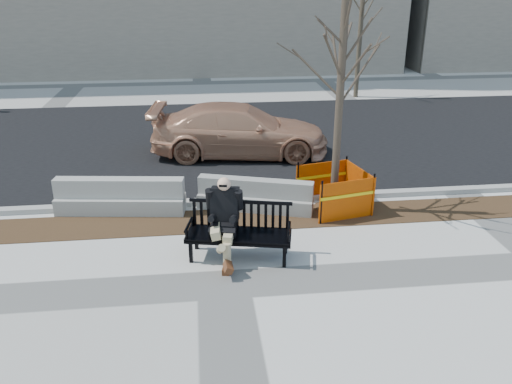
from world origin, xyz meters
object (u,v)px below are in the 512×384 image
(jersey_barrier_left, at_px, (122,212))
(jersey_barrier_right, at_px, (255,209))
(bench, at_px, (239,257))
(seated_man, at_px, (225,255))
(tree_fence, at_px, (333,209))
(sedan, at_px, (240,154))

(jersey_barrier_left, xyz_separation_m, jersey_barrier_right, (3.09, -0.21, 0.00))
(bench, relative_size, jersey_barrier_right, 0.77)
(seated_man, bearing_deg, tree_fence, 47.67)
(jersey_barrier_left, bearing_deg, seated_man, -38.19)
(bench, xyz_separation_m, sedan, (0.56, 6.24, 0.00))
(bench, xyz_separation_m, jersey_barrier_left, (-2.52, 2.40, 0.00))
(bench, xyz_separation_m, seated_man, (-0.27, 0.11, 0.00))
(seated_man, bearing_deg, jersey_barrier_right, 79.94)
(seated_man, relative_size, sedan, 0.31)
(seated_man, height_order, jersey_barrier_left, seated_man)
(bench, height_order, tree_fence, tree_fence)
(seated_man, relative_size, jersey_barrier_left, 0.55)
(bench, distance_m, jersey_barrier_right, 2.26)
(sedan, bearing_deg, seated_man, 178.53)
(seated_man, height_order, tree_fence, tree_fence)
(seated_man, relative_size, jersey_barrier_right, 0.60)
(tree_fence, relative_size, sedan, 0.97)
(sedan, height_order, jersey_barrier_right, sedan)
(bench, relative_size, seated_man, 1.27)
(tree_fence, distance_m, jersey_barrier_right, 1.82)
(sedan, bearing_deg, bench, -178.87)
(bench, distance_m, sedan, 6.27)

